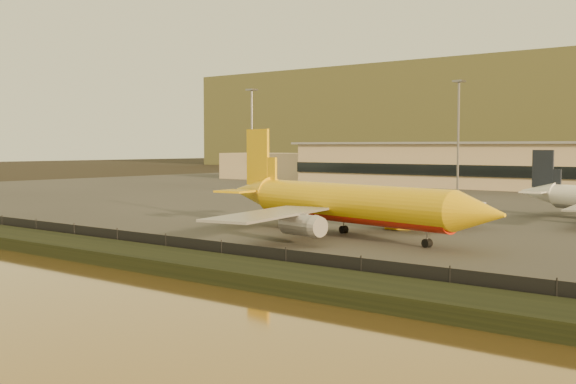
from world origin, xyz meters
TOP-DOWN VIEW (x-y plane):
  - ground at (0.00, 0.00)m, footprint 900.00×900.00m
  - embankment at (0.00, -17.00)m, footprint 320.00×7.00m
  - tarmac at (0.00, 95.00)m, footprint 320.00×220.00m
  - perimeter_fence at (0.00, -13.00)m, footprint 300.00×0.05m
  - terminal_building at (-14.52, 125.55)m, footprint 202.00×25.00m
  - apron_light_masts at (15.00, 75.00)m, footprint 152.20×12.20m
  - dhl_cargo_jet at (7.17, 12.40)m, footprint 46.30×44.67m
  - gse_vehicle_yellow at (8.47, 23.87)m, footprint 4.49×3.18m
  - gse_vehicle_white at (-12.06, 39.84)m, footprint 4.64×2.17m

SIDE VIEW (x-z plane):
  - ground at x=0.00m, z-range 0.00..0.00m
  - tarmac at x=0.00m, z-range 0.00..0.20m
  - embankment at x=0.00m, z-range 0.00..1.40m
  - gse_vehicle_yellow at x=8.47m, z-range 0.20..2.05m
  - gse_vehicle_white at x=-12.06m, z-range 0.20..2.27m
  - perimeter_fence at x=0.00m, z-range 0.20..2.40m
  - dhl_cargo_jet at x=7.17m, z-range -2.60..11.29m
  - terminal_building at x=-14.52m, z-range -0.05..12.55m
  - apron_light_masts at x=15.00m, z-range 3.00..28.40m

